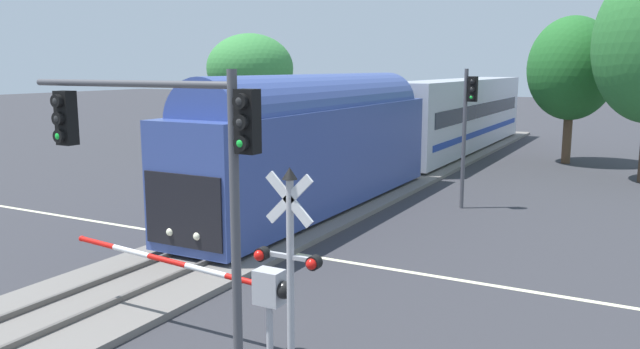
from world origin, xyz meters
TOP-DOWN VIEW (x-y plane):
  - ground_plane at (0.00, 0.00)m, footprint 220.00×220.00m
  - road_centre_stripe at (0.00, 0.00)m, footprint 44.00×0.20m
  - railway_track at (0.00, 0.00)m, footprint 4.40×80.00m
  - commuter_train at (0.00, 15.91)m, footprint 3.04×40.13m
  - crossing_gate_near at (4.59, -6.27)m, footprint 5.86×0.40m
  - crossing_signal_mast at (6.05, -6.82)m, footprint 1.36×0.44m
  - traffic_signal_near_right at (4.63, -8.28)m, footprint 4.90×0.38m
  - traffic_signal_far_side at (5.06, 8.76)m, footprint 0.53×0.38m
  - elm_centre_background at (7.10, 23.79)m, footprint 5.08×5.08m
  - pine_left_background at (-15.07, 22.72)m, footprint 6.40×6.40m

SIDE VIEW (x-z plane):
  - ground_plane at x=0.00m, z-range 0.00..0.00m
  - road_centre_stripe at x=0.00m, z-range 0.00..0.01m
  - railway_track at x=0.00m, z-range -0.06..0.26m
  - crossing_gate_near at x=4.59m, z-range 0.52..2.33m
  - crossing_signal_mast at x=6.05m, z-range 0.44..4.43m
  - commuter_train at x=0.00m, z-range 0.20..5.36m
  - traffic_signal_far_side at x=5.06m, z-range 0.96..6.64m
  - traffic_signal_near_right at x=4.63m, z-range 1.47..7.19m
  - pine_left_background at x=-15.07m, z-range 1.54..9.73m
  - elm_centre_background at x=7.10m, z-range 1.29..10.01m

